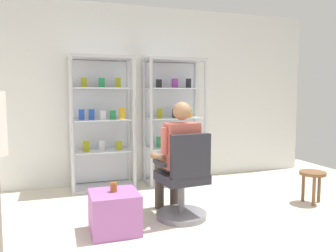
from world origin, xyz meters
The scene contains 8 objects.
back_wall centered at (0.00, 3.00, 1.35)m, with size 6.00×0.10×2.70m, color silver.
display_cabinet_left centered at (-0.55, 2.76, 0.96)m, with size 0.90×0.45×1.90m.
display_cabinet_right centered at (0.55, 2.76, 0.96)m, with size 0.90×0.45×1.90m.
office_chair centered at (0.12, 1.18, 0.39)m, with size 0.59×0.56×0.96m.
seated_shopkeeper centered at (0.11, 1.35, 0.71)m, with size 0.52×0.59×1.29m.
storage_crate centered at (-0.65, 1.09, 0.20)m, with size 0.47×0.47×0.40m, color #9E599E.
tea_glass centered at (-0.65, 1.10, 0.45)m, with size 0.07×0.07×0.10m, color brown.
wooden_stool centered at (1.85, 1.20, 0.32)m, with size 0.32×0.32×0.40m.
Camera 1 is at (-1.18, -2.20, 1.38)m, focal length 36.47 mm.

